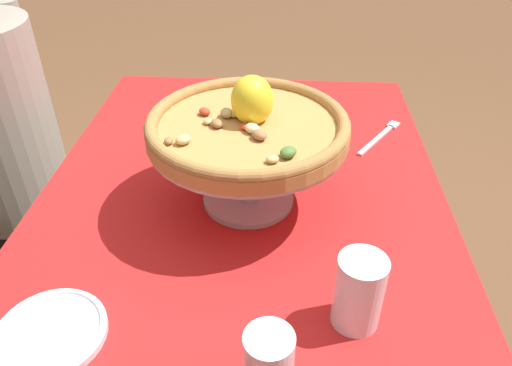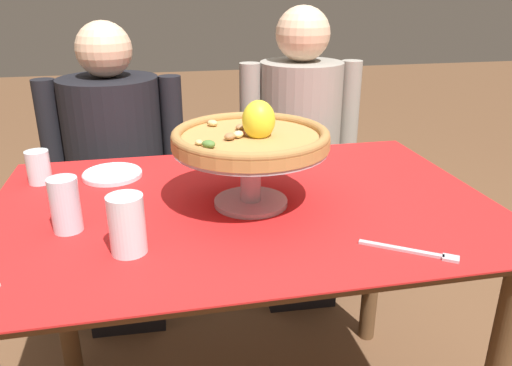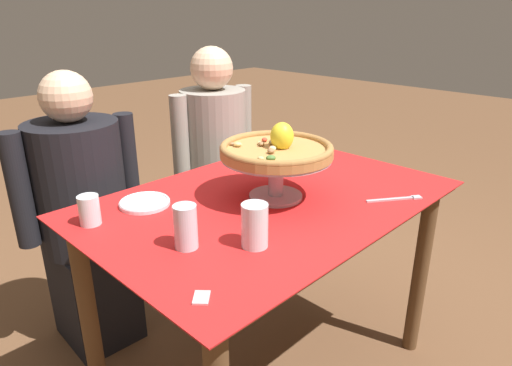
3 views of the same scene
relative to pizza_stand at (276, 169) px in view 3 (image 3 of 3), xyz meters
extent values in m
cylinder|color=brown|center=(0.52, -0.32, -0.50)|extent=(0.06, 0.06, 0.73)
cylinder|color=brown|center=(-0.55, 0.35, -0.50)|extent=(0.06, 0.06, 0.73)
cylinder|color=brown|center=(0.52, 0.35, -0.50)|extent=(0.06, 0.06, 0.73)
cube|color=brown|center=(-0.02, 0.02, -0.12)|extent=(1.20, 0.80, 0.02)
cube|color=red|center=(-0.02, 0.02, -0.10)|extent=(1.24, 0.84, 0.00)
cylinder|color=#B7B7C1|center=(0.00, 0.00, -0.10)|extent=(0.18, 0.18, 0.01)
cylinder|color=#B7B7C1|center=(0.00, 0.00, -0.03)|extent=(0.05, 0.05, 0.13)
cylinder|color=#B7B7C1|center=(0.00, 0.00, 0.04)|extent=(0.37, 0.37, 0.01)
cylinder|color=#BC8447|center=(0.00, 0.00, 0.06)|extent=(0.37, 0.37, 0.03)
torus|color=#A6743E|center=(0.00, 0.00, 0.08)|extent=(0.37, 0.37, 0.02)
ellipsoid|color=tan|center=(0.04, 0.01, 0.08)|extent=(0.03, 0.03, 0.01)
ellipsoid|color=#4C7533|center=(-0.11, -0.07, 0.08)|extent=(0.04, 0.04, 0.02)
ellipsoid|color=tan|center=(0.00, 0.07, 0.08)|extent=(0.02, 0.02, 0.01)
ellipsoid|color=beige|center=(-0.03, -0.01, 0.08)|extent=(0.04, 0.04, 0.02)
ellipsoid|color=#C63D28|center=(-0.02, 0.00, 0.08)|extent=(0.02, 0.02, 0.01)
ellipsoid|color=tan|center=(0.02, 0.04, 0.08)|extent=(0.04, 0.03, 0.02)
ellipsoid|color=tan|center=(-0.13, -0.05, 0.08)|extent=(0.02, 0.03, 0.01)
ellipsoid|color=#C63D28|center=(0.03, 0.08, 0.08)|extent=(0.03, 0.03, 0.01)
ellipsoid|color=tan|center=(-0.08, 0.10, 0.08)|extent=(0.03, 0.04, 0.02)
ellipsoid|color=beige|center=(0.03, 0.03, 0.08)|extent=(0.03, 0.03, 0.01)
ellipsoid|color=#996B42|center=(-0.08, 0.13, 0.08)|extent=(0.02, 0.02, 0.01)
ellipsoid|color=#996B42|center=(-0.02, 0.05, 0.08)|extent=(0.03, 0.03, 0.01)
ellipsoid|color=#996B42|center=(-0.05, -0.02, 0.08)|extent=(0.04, 0.04, 0.02)
ellipsoid|color=yellow|center=(0.02, -0.01, 0.11)|extent=(0.10, 0.10, 0.09)
cylinder|color=silver|center=(-0.42, -0.06, -0.04)|extent=(0.06, 0.06, 0.12)
cylinder|color=silver|center=(-0.42, -0.06, -0.08)|extent=(0.06, 0.06, 0.05)
cylinder|color=silver|center=(-0.29, -0.18, -0.04)|extent=(0.07, 0.07, 0.12)
cylinder|color=silver|center=(-0.29, -0.18, -0.08)|extent=(0.06, 0.06, 0.04)
cylinder|color=silver|center=(-0.54, 0.26, -0.06)|extent=(0.06, 0.06, 0.09)
cylinder|color=silver|center=(-0.54, 0.26, -0.08)|extent=(0.06, 0.06, 0.05)
cylinder|color=white|center=(-0.35, 0.27, -0.10)|extent=(0.17, 0.17, 0.01)
torus|color=white|center=(-0.35, 0.27, -0.09)|extent=(0.16, 0.16, 0.01)
cube|color=#B7B7C1|center=(0.25, -0.29, -0.10)|extent=(0.15, 0.11, 0.01)
cube|color=#B7B7C1|center=(0.33, -0.35, -0.10)|extent=(0.04, 0.04, 0.01)
cube|color=beige|center=(-0.54, -0.27, -0.10)|extent=(0.06, 0.06, 0.00)
cube|color=black|center=(-0.37, 0.71, -0.64)|extent=(0.29, 0.33, 0.46)
cylinder|color=black|center=(-0.37, 0.71, -0.15)|extent=(0.36, 0.36, 0.51)
sphere|color=beige|center=(-0.37, 0.71, 0.20)|extent=(0.19, 0.19, 0.19)
cylinder|color=black|center=(-0.59, 0.72, -0.11)|extent=(0.08, 0.08, 0.44)
cylinder|color=black|center=(-0.16, 0.70, -0.11)|extent=(0.08, 0.08, 0.44)
cube|color=black|center=(0.34, 0.72, -0.64)|extent=(0.29, 0.33, 0.45)
cylinder|color=gray|center=(0.34, 0.72, -0.14)|extent=(0.33, 0.33, 0.55)
sphere|color=beige|center=(0.34, 0.72, 0.24)|extent=(0.20, 0.20, 0.20)
cylinder|color=gray|center=(0.14, 0.73, -0.10)|extent=(0.08, 0.08, 0.47)
cylinder|color=gray|center=(0.54, 0.71, -0.10)|extent=(0.08, 0.08, 0.47)
camera|label=1|loc=(-0.78, -0.06, 0.50)|focal=34.24mm
camera|label=2|loc=(-0.22, -1.11, 0.40)|focal=34.86mm
camera|label=3|loc=(-1.06, -0.95, 0.50)|focal=31.69mm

